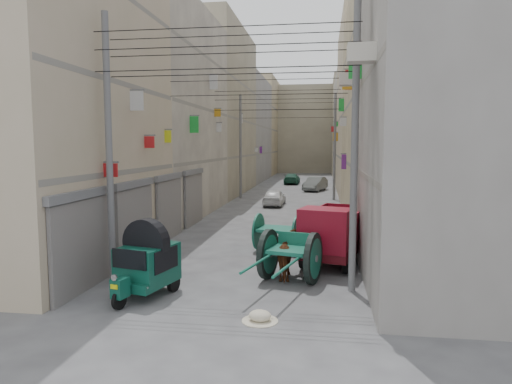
% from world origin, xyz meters
% --- Properties ---
extents(building_row_left, '(8.00, 62.00, 14.00)m').
position_xyz_m(building_row_left, '(-8.00, 34.13, 6.46)').
color(building_row_left, tan).
rests_on(building_row_left, ground).
extents(building_row_right, '(8.00, 62.00, 14.00)m').
position_xyz_m(building_row_right, '(8.00, 34.13, 6.46)').
color(building_row_right, gray).
rests_on(building_row_right, ground).
extents(end_cap_building, '(22.00, 10.00, 13.00)m').
position_xyz_m(end_cap_building, '(0.00, 66.00, 6.50)').
color(end_cap_building, tan).
rests_on(end_cap_building, ground).
extents(shutters_left, '(0.18, 14.40, 2.88)m').
position_xyz_m(shutters_left, '(-3.92, 10.38, 1.49)').
color(shutters_left, '#535358').
rests_on(shutters_left, ground).
extents(signboards, '(8.22, 40.52, 5.67)m').
position_xyz_m(signboards, '(-0.01, 21.66, 3.43)').
color(signboards, green).
rests_on(signboards, ground).
extents(ac_units, '(0.70, 6.55, 3.35)m').
position_xyz_m(ac_units, '(3.65, 7.67, 7.43)').
color(ac_units, beige).
rests_on(ac_units, ground).
extents(utility_poles, '(7.40, 22.20, 8.00)m').
position_xyz_m(utility_poles, '(0.00, 17.00, 4.00)').
color(utility_poles, slate).
rests_on(utility_poles, ground).
extents(overhead_cables, '(7.40, 22.52, 1.12)m').
position_xyz_m(overhead_cables, '(0.00, 14.40, 6.77)').
color(overhead_cables, black).
rests_on(overhead_cables, ground).
extents(auto_rickshaw, '(1.68, 2.39, 1.62)m').
position_xyz_m(auto_rickshaw, '(-2.00, 4.75, 0.96)').
color(auto_rickshaw, black).
rests_on(auto_rickshaw, ground).
extents(tonga_cart, '(2.10, 3.64, 1.55)m').
position_xyz_m(tonga_cart, '(1.80, 6.65, 0.81)').
color(tonga_cart, black).
rests_on(tonga_cart, ground).
extents(mini_truck, '(2.57, 4.01, 2.08)m').
position_xyz_m(mini_truck, '(3.09, 8.69, 1.00)').
color(mini_truck, black).
rests_on(mini_truck, ground).
extents(second_cart, '(1.87, 1.72, 1.45)m').
position_xyz_m(second_cart, '(1.02, 10.60, 0.77)').
color(second_cart, '#155E49').
rests_on(second_cart, ground).
extents(feed_sack, '(0.53, 0.43, 0.27)m').
position_xyz_m(feed_sack, '(1.33, 3.35, 0.13)').
color(feed_sack, beige).
rests_on(feed_sack, ground).
extents(horse, '(0.91, 1.76, 1.44)m').
position_xyz_m(horse, '(1.77, 7.00, 0.72)').
color(horse, brown).
rests_on(horse, ground).
extents(distant_car_white, '(1.43, 3.36, 1.13)m').
position_xyz_m(distant_car_white, '(-0.53, 24.05, 0.57)').
color(distant_car_white, silver).
rests_on(distant_car_white, ground).
extents(distant_car_grey, '(2.33, 4.06, 1.27)m').
position_xyz_m(distant_car_grey, '(2.08, 34.72, 0.63)').
color(distant_car_grey, slate).
rests_on(distant_car_grey, ground).
extents(distant_car_green, '(1.63, 3.87, 1.11)m').
position_xyz_m(distant_car_green, '(-0.54, 41.95, 0.56)').
color(distant_car_green, '#1D553E').
rests_on(distant_car_green, ground).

